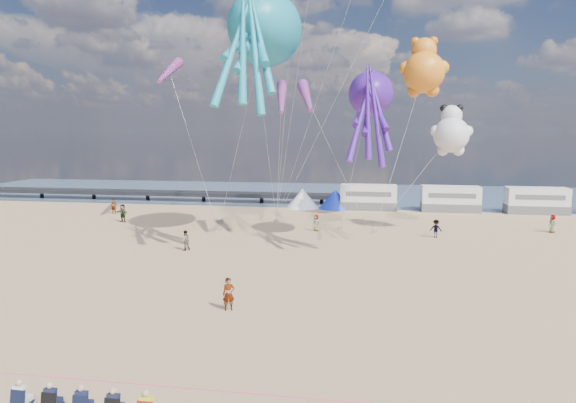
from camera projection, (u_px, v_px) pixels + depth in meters
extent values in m
plane|color=tan|center=(230.00, 336.00, 23.65)|extent=(120.00, 120.00, 0.00)
plane|color=#3C5773|center=(329.00, 194.00, 77.43)|extent=(120.00, 120.00, 0.00)
cube|color=black|center=(120.00, 192.00, 70.99)|extent=(60.00, 3.00, 0.50)
cube|color=silver|center=(368.00, 197.00, 61.61)|extent=(6.60, 2.50, 3.00)
cube|color=silver|center=(450.00, 199.00, 60.10)|extent=(6.60, 2.50, 3.00)
cube|color=silver|center=(536.00, 201.00, 58.59)|extent=(6.60, 2.50, 3.00)
cone|color=white|center=(302.00, 198.00, 62.92)|extent=(4.00, 4.00, 2.40)
cone|color=#1933CC|center=(335.00, 199.00, 62.28)|extent=(4.00, 4.00, 2.40)
cylinder|color=#F2338C|center=(193.00, 389.00, 18.76)|extent=(34.00, 0.03, 0.03)
imported|color=tan|center=(229.00, 294.00, 26.93)|extent=(0.75, 0.63, 1.75)
imported|color=#7F6659|center=(553.00, 224.00, 47.59)|extent=(0.56, 0.71, 1.70)
imported|color=#7F6659|center=(436.00, 229.00, 45.38)|extent=(0.88, 0.75, 1.61)
imported|color=#7F6659|center=(123.00, 213.00, 53.13)|extent=(1.19, 0.87, 1.88)
imported|color=#7F6659|center=(114.00, 206.00, 58.54)|extent=(1.62, 0.58, 1.72)
imported|color=#7F6659|center=(316.00, 223.00, 48.38)|extent=(0.69, 0.62, 1.58)
imported|color=#7F6659|center=(185.00, 240.00, 40.53)|extent=(0.92, 0.91, 1.60)
cube|color=gray|center=(218.00, 230.00, 48.47)|extent=(0.50, 0.35, 0.22)
cube|color=gray|center=(340.00, 228.00, 49.32)|extent=(0.50, 0.35, 0.22)
cube|color=gray|center=(374.00, 232.00, 47.47)|extent=(0.50, 0.35, 0.22)
cube|color=gray|center=(365.00, 223.00, 51.97)|extent=(0.50, 0.35, 0.22)
cube|color=gray|center=(276.00, 221.00, 53.36)|extent=(0.50, 0.35, 0.22)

